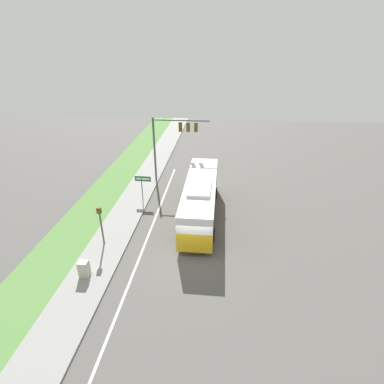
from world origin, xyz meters
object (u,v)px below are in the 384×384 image
at_px(bus, 200,197).
at_px(utility_cabinet, 84,269).
at_px(pedestrian_signal, 100,220).
at_px(street_sign, 142,183).
at_px(signal_gantry, 172,136).

xyz_separation_m(bus, utility_cabinet, (-6.52, -7.98, -1.16)).
relative_size(bus, utility_cabinet, 10.31).
height_order(pedestrian_signal, street_sign, pedestrian_signal).
xyz_separation_m(signal_gantry, utility_cabinet, (-3.25, -14.60, -4.18)).
distance_m(bus, pedestrian_signal, 8.05).
bearing_deg(signal_gantry, utility_cabinet, -102.56).
bearing_deg(street_sign, pedestrian_signal, -99.66).
bearing_deg(bus, pedestrian_signal, -144.56).
bearing_deg(utility_cabinet, street_sign, 83.62).
bearing_deg(signal_gantry, street_sign, -115.82).
bearing_deg(street_sign, utility_cabinet, -96.38).
distance_m(signal_gantry, street_sign, 5.73).
relative_size(pedestrian_signal, street_sign, 1.26).
bearing_deg(bus, utility_cabinet, -129.24).
relative_size(bus, street_sign, 4.46).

